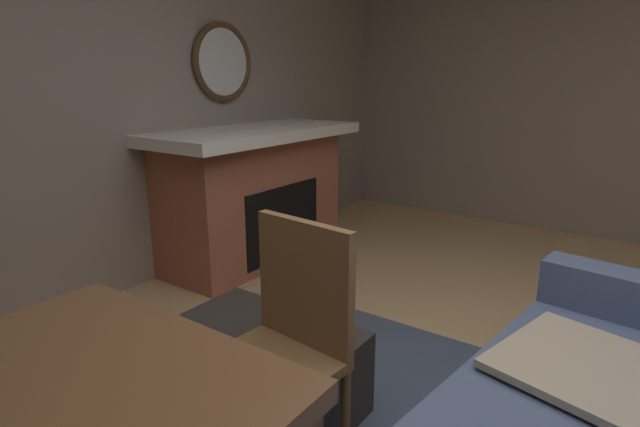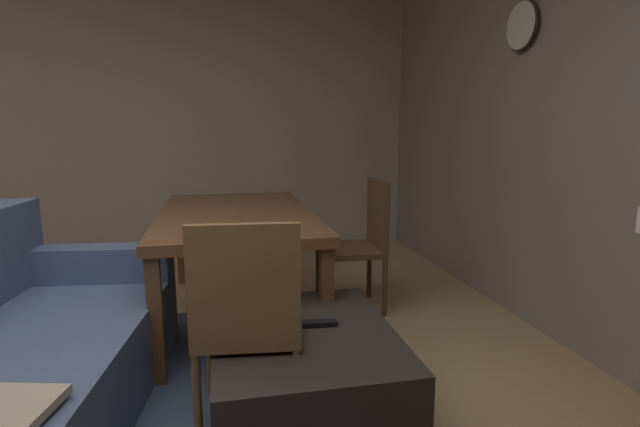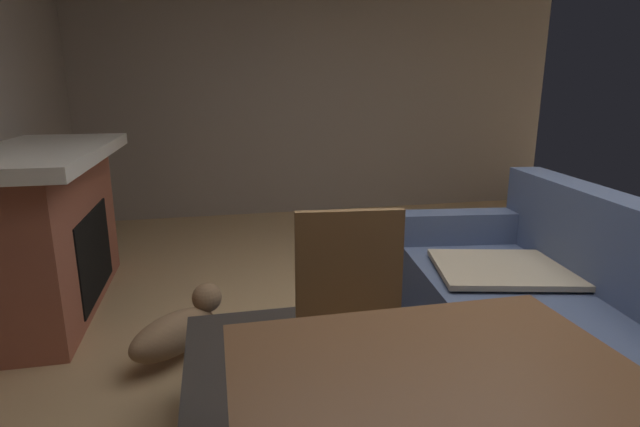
{
  "view_description": "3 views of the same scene",
  "coord_description": "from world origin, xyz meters",
  "px_view_note": "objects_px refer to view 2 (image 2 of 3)",
  "views": [
    {
      "loc": [
        1.52,
        0.38,
        1.43
      ],
      "look_at": [
        -0.31,
        -0.92,
        0.81
      ],
      "focal_mm": 27.96,
      "sensor_mm": 36.0,
      "label": 1
    },
    {
      "loc": [
        -1.63,
        -0.57,
        1.29
      ],
      "look_at": [
        0.46,
        -1.01,
        0.9
      ],
      "focal_mm": 26.82,
      "sensor_mm": 36.0,
      "label": 2
    },
    {
      "loc": [
        1.98,
        -1.17,
        1.4
      ],
      "look_at": [
        0.49,
        -0.84,
        1.01
      ],
      "focal_mm": 27.58,
      "sensor_mm": 36.0,
      "label": 3
    }
  ],
  "objects_px": {
    "wall_clock": "(522,26)",
    "ottoman_coffee_table": "(304,370)",
    "dining_chair_west": "(247,314)",
    "dining_chair_south": "(363,237)",
    "dining_table": "(236,221)",
    "tv_remote": "(320,323)"
  },
  "relations": [
    {
      "from": "wall_clock",
      "to": "ottoman_coffee_table",
      "type": "bearing_deg",
      "value": 119.85
    },
    {
      "from": "ottoman_coffee_table",
      "to": "dining_chair_west",
      "type": "height_order",
      "value": "dining_chair_west"
    },
    {
      "from": "ottoman_coffee_table",
      "to": "dining_chair_south",
      "type": "xyz_separation_m",
      "value": [
        1.2,
        -0.64,
        0.33
      ]
    },
    {
      "from": "dining_table",
      "to": "wall_clock",
      "type": "distance_m",
      "value": 2.27
    },
    {
      "from": "dining_table",
      "to": "dining_chair_west",
      "type": "bearing_deg",
      "value": 179.59
    },
    {
      "from": "dining_table",
      "to": "dining_chair_south",
      "type": "xyz_separation_m",
      "value": [
        -0.0,
        -0.89,
        -0.15
      ]
    },
    {
      "from": "tv_remote",
      "to": "dining_chair_west",
      "type": "height_order",
      "value": "dining_chair_west"
    },
    {
      "from": "tv_remote",
      "to": "dining_table",
      "type": "distance_m",
      "value": 1.24
    },
    {
      "from": "dining_table",
      "to": "dining_chair_south",
      "type": "bearing_deg",
      "value": -90.25
    },
    {
      "from": "tv_remote",
      "to": "dining_chair_west",
      "type": "xyz_separation_m",
      "value": [
        -0.12,
        0.34,
        0.12
      ]
    },
    {
      "from": "ottoman_coffee_table",
      "to": "tv_remote",
      "type": "height_order",
      "value": "tv_remote"
    },
    {
      "from": "tv_remote",
      "to": "dining_chair_south",
      "type": "height_order",
      "value": "dining_chair_south"
    },
    {
      "from": "ottoman_coffee_table",
      "to": "dining_chair_west",
      "type": "bearing_deg",
      "value": 109.02
    },
    {
      "from": "dining_chair_south",
      "to": "wall_clock",
      "type": "xyz_separation_m",
      "value": [
        -0.27,
        -0.97,
        1.42
      ]
    },
    {
      "from": "tv_remote",
      "to": "dining_chair_west",
      "type": "bearing_deg",
      "value": 113.6
    },
    {
      "from": "dining_chair_south",
      "to": "dining_table",
      "type": "bearing_deg",
      "value": 89.75
    },
    {
      "from": "tv_remote",
      "to": "ottoman_coffee_table",
      "type": "bearing_deg",
      "value": 115.89
    },
    {
      "from": "ottoman_coffee_table",
      "to": "wall_clock",
      "type": "relative_size",
      "value": 3.12
    },
    {
      "from": "wall_clock",
      "to": "tv_remote",
      "type": "bearing_deg",
      "value": 120.24
    },
    {
      "from": "tv_remote",
      "to": "wall_clock",
      "type": "distance_m",
      "value": 2.35
    },
    {
      "from": "wall_clock",
      "to": "dining_chair_west",
      "type": "bearing_deg",
      "value": 118.48
    },
    {
      "from": "tv_remote",
      "to": "dining_chair_south",
      "type": "distance_m",
      "value": 1.3
    }
  ]
}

